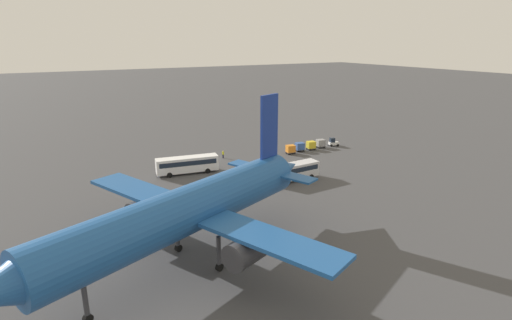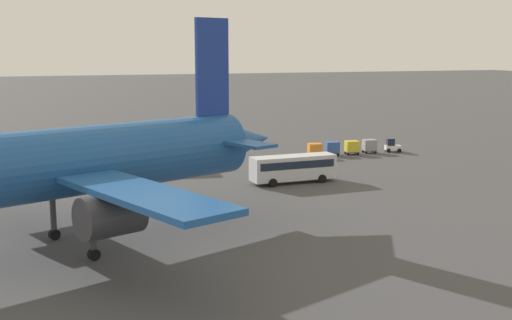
{
  "view_description": "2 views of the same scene",
  "coord_description": "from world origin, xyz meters",
  "px_view_note": "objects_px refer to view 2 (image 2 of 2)",
  "views": [
    {
      "loc": [
        32.92,
        78.79,
        25.35
      ],
      "look_at": [
        -2.54,
        16.34,
        3.74
      ],
      "focal_mm": 28.0,
      "sensor_mm": 36.0,
      "label": 1
    },
    {
      "loc": [
        20.49,
        89.51,
        15.77
      ],
      "look_at": [
        -1.95,
        25.32,
        3.88
      ],
      "focal_mm": 45.0,
      "sensor_mm": 36.0,
      "label": 2
    }
  ],
  "objects_px": {
    "cargo_cart_yellow": "(352,147)",
    "cargo_cart_blue": "(332,147)",
    "baggage_tug": "(392,146)",
    "cargo_cart_grey": "(369,145)",
    "shuttle_bus_near": "(140,155)",
    "airplane": "(53,165)",
    "worker_person": "(207,152)",
    "shuttle_bus_far": "(293,167)",
    "cargo_cart_orange": "(315,149)"
  },
  "relations": [
    {
      "from": "cargo_cart_yellow",
      "to": "cargo_cart_blue",
      "type": "bearing_deg",
      "value": -4.02
    },
    {
      "from": "baggage_tug",
      "to": "cargo_cart_grey",
      "type": "bearing_deg",
      "value": 14.63
    },
    {
      "from": "baggage_tug",
      "to": "cargo_cart_yellow",
      "type": "xyz_separation_m",
      "value": [
        7.04,
        0.2,
        0.25
      ]
    },
    {
      "from": "shuttle_bus_near",
      "to": "baggage_tug",
      "type": "xyz_separation_m",
      "value": [
        -39.15,
        -2.48,
        -1.07
      ]
    },
    {
      "from": "baggage_tug",
      "to": "cargo_cart_blue",
      "type": "bearing_deg",
      "value": 16.68
    },
    {
      "from": "airplane",
      "to": "cargo_cart_grey",
      "type": "bearing_deg",
      "value": -165.23
    },
    {
      "from": "worker_person",
      "to": "cargo_cart_yellow",
      "type": "height_order",
      "value": "cargo_cart_yellow"
    },
    {
      "from": "cargo_cart_grey",
      "to": "baggage_tug",
      "type": "bearing_deg",
      "value": 177.82
    },
    {
      "from": "shuttle_bus_far",
      "to": "cargo_cart_blue",
      "type": "relative_size",
      "value": 4.65
    },
    {
      "from": "airplane",
      "to": "worker_person",
      "type": "xyz_separation_m",
      "value": [
        -22.26,
        -38.42,
        -6.07
      ]
    },
    {
      "from": "airplane",
      "to": "cargo_cart_blue",
      "type": "bearing_deg",
      "value": -161.27
    },
    {
      "from": "baggage_tug",
      "to": "cargo_cart_yellow",
      "type": "relative_size",
      "value": 1.2
    },
    {
      "from": "airplane",
      "to": "baggage_tug",
      "type": "relative_size",
      "value": 16.18
    },
    {
      "from": "cargo_cart_yellow",
      "to": "cargo_cart_orange",
      "type": "height_order",
      "value": "same"
    },
    {
      "from": "airplane",
      "to": "cargo_cart_blue",
      "type": "distance_m",
      "value": 53.63
    },
    {
      "from": "airplane",
      "to": "shuttle_bus_far",
      "type": "xyz_separation_m",
      "value": [
        -27.51,
        -18.41,
        -4.99
      ]
    },
    {
      "from": "shuttle_bus_far",
      "to": "cargo_cart_grey",
      "type": "relative_size",
      "value": 4.65
    },
    {
      "from": "airplane",
      "to": "cargo_cart_grey",
      "type": "relative_size",
      "value": 19.43
    },
    {
      "from": "shuttle_bus_far",
      "to": "cargo_cart_orange",
      "type": "relative_size",
      "value": 4.65
    },
    {
      "from": "worker_person",
      "to": "cargo_cart_grey",
      "type": "xyz_separation_m",
      "value": [
        -24.62,
        3.64,
        0.32
      ]
    },
    {
      "from": "shuttle_bus_near",
      "to": "cargo_cart_blue",
      "type": "height_order",
      "value": "shuttle_bus_near"
    },
    {
      "from": "cargo_cart_grey",
      "to": "cargo_cart_yellow",
      "type": "xyz_separation_m",
      "value": [
        3.18,
        0.35,
        0.0
      ]
    },
    {
      "from": "baggage_tug",
      "to": "cargo_cart_grey",
      "type": "relative_size",
      "value": 1.2
    },
    {
      "from": "shuttle_bus_near",
      "to": "baggage_tug",
      "type": "bearing_deg",
      "value": -166.92
    },
    {
      "from": "worker_person",
      "to": "cargo_cart_blue",
      "type": "height_order",
      "value": "cargo_cart_blue"
    },
    {
      "from": "shuttle_bus_near",
      "to": "cargo_cart_orange",
      "type": "relative_size",
      "value": 5.56
    },
    {
      "from": "cargo_cart_blue",
      "to": "cargo_cart_orange",
      "type": "bearing_deg",
      "value": 14.61
    },
    {
      "from": "cargo_cart_grey",
      "to": "cargo_cart_yellow",
      "type": "distance_m",
      "value": 3.19
    },
    {
      "from": "cargo_cart_yellow",
      "to": "cargo_cart_orange",
      "type": "bearing_deg",
      "value": 5.44
    },
    {
      "from": "airplane",
      "to": "shuttle_bus_near",
      "type": "height_order",
      "value": "airplane"
    },
    {
      "from": "shuttle_bus_far",
      "to": "worker_person",
      "type": "height_order",
      "value": "shuttle_bus_far"
    },
    {
      "from": "shuttle_bus_far",
      "to": "baggage_tug",
      "type": "height_order",
      "value": "shuttle_bus_far"
    },
    {
      "from": "baggage_tug",
      "to": "worker_person",
      "type": "bearing_deg",
      "value": 9.24
    },
    {
      "from": "airplane",
      "to": "cargo_cart_yellow",
      "type": "xyz_separation_m",
      "value": [
        -43.7,
        -34.44,
        -5.74
      ]
    },
    {
      "from": "shuttle_bus_near",
      "to": "baggage_tug",
      "type": "relative_size",
      "value": 4.63
    },
    {
      "from": "worker_person",
      "to": "cargo_cart_orange",
      "type": "xyz_separation_m",
      "value": [
        -15.09,
        4.59,
        0.32
      ]
    },
    {
      "from": "cargo_cart_grey",
      "to": "cargo_cart_orange",
      "type": "relative_size",
      "value": 1.0
    },
    {
      "from": "airplane",
      "to": "cargo_cart_yellow",
      "type": "distance_m",
      "value": 55.93
    },
    {
      "from": "shuttle_bus_far",
      "to": "baggage_tug",
      "type": "relative_size",
      "value": 3.87
    },
    {
      "from": "airplane",
      "to": "shuttle_bus_near",
      "type": "distance_m",
      "value": 34.54
    },
    {
      "from": "shuttle_bus_near",
      "to": "baggage_tug",
      "type": "height_order",
      "value": "shuttle_bus_near"
    },
    {
      "from": "airplane",
      "to": "cargo_cart_orange",
      "type": "bearing_deg",
      "value": -159.64
    },
    {
      "from": "shuttle_bus_near",
      "to": "cargo_cart_yellow",
      "type": "height_order",
      "value": "shuttle_bus_near"
    },
    {
      "from": "baggage_tug",
      "to": "worker_person",
      "type": "distance_m",
      "value": 28.73
    },
    {
      "from": "shuttle_bus_near",
      "to": "shuttle_bus_far",
      "type": "bearing_deg",
      "value": 148.65
    },
    {
      "from": "cargo_cart_grey",
      "to": "cargo_cart_blue",
      "type": "xyz_separation_m",
      "value": [
        6.35,
        0.12,
        0.0
      ]
    },
    {
      "from": "baggage_tug",
      "to": "cargo_cart_yellow",
      "type": "bearing_deg",
      "value": 18.44
    },
    {
      "from": "baggage_tug",
      "to": "cargo_cart_orange",
      "type": "height_order",
      "value": "baggage_tug"
    },
    {
      "from": "shuttle_bus_far",
      "to": "baggage_tug",
      "type": "xyz_separation_m",
      "value": [
        -23.23,
        -16.22,
        -1.0
      ]
    },
    {
      "from": "baggage_tug",
      "to": "cargo_cart_grey",
      "type": "xyz_separation_m",
      "value": [
        3.86,
        -0.15,
        0.25
      ]
    }
  ]
}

